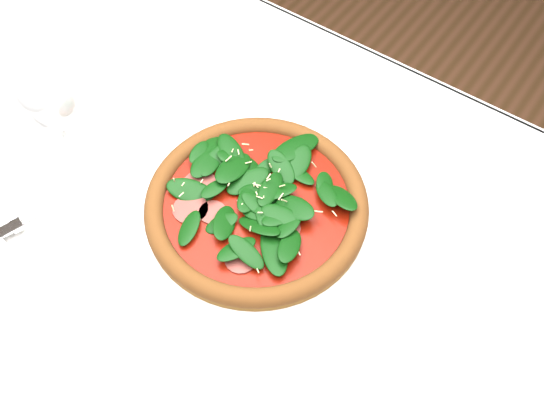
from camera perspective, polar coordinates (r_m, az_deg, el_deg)
The scene contains 5 objects.
ground at distance 1.50m, azimuth -3.55°, elevation -16.66°, with size 6.00×6.00×0.00m, color brown.
dining_table at distance 0.90m, azimuth -5.70°, elevation -4.30°, with size 1.21×0.81×0.75m.
plate at distance 0.80m, azimuth -1.44°, elevation -0.67°, with size 0.34×0.34×0.01m.
pizza at distance 0.78m, azimuth -1.47°, elevation 0.10°, with size 0.36×0.36×0.04m.
wine_glass at distance 0.80m, azimuth -20.33°, elevation 9.30°, with size 0.08×0.08×0.19m.
Camera 1 is at (0.33, -0.30, 1.43)m, focal length 40.00 mm.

